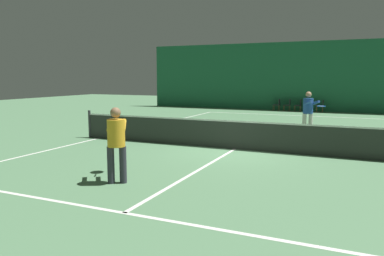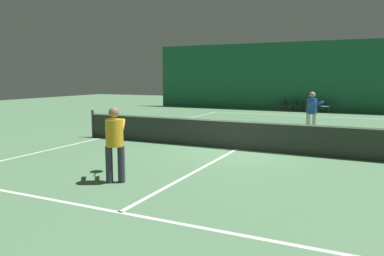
{
  "view_description": "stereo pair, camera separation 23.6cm",
  "coord_description": "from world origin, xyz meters",
  "px_view_note": "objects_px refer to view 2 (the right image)",
  "views": [
    {
      "loc": [
        3.65,
        -11.66,
        2.37
      ],
      "look_at": [
        -0.48,
        -2.39,
        0.98
      ],
      "focal_mm": 35.0,
      "sensor_mm": 36.0,
      "label": 1
    },
    {
      "loc": [
        3.86,
        -11.56,
        2.37
      ],
      "look_at": [
        -0.48,
        -2.39,
        0.98
      ],
      "focal_mm": 35.0,
      "sensor_mm": 36.0,
      "label": 2
    }
  ],
  "objects_px": {
    "player_near": "(115,139)",
    "courtside_chair_1": "(294,104)",
    "courtside_chair_3": "(316,105)",
    "courtside_chair_4": "(327,105)",
    "tennis_net": "(236,134)",
    "player_far": "(312,110)",
    "courtside_chair_0": "(283,104)",
    "courtside_chair_2": "(305,105)"
  },
  "relations": [
    {
      "from": "player_near",
      "to": "courtside_chair_0",
      "type": "distance_m",
      "value": 19.65
    },
    {
      "from": "tennis_net",
      "to": "courtside_chair_2",
      "type": "xyz_separation_m",
      "value": [
        -0.09,
        14.79,
        -0.03
      ]
    },
    {
      "from": "courtside_chair_2",
      "to": "courtside_chair_3",
      "type": "height_order",
      "value": "same"
    },
    {
      "from": "player_far",
      "to": "courtside_chair_3",
      "type": "xyz_separation_m",
      "value": [
        -1.14,
        10.45,
        -0.54
      ]
    },
    {
      "from": "tennis_net",
      "to": "player_far",
      "type": "distance_m",
      "value": 4.72
    },
    {
      "from": "courtside_chair_1",
      "to": "courtside_chair_0",
      "type": "bearing_deg",
      "value": -90.0
    },
    {
      "from": "courtside_chair_1",
      "to": "player_far",
      "type": "bearing_deg",
      "value": 13.94
    },
    {
      "from": "tennis_net",
      "to": "courtside_chair_1",
      "type": "bearing_deg",
      "value": 93.14
    },
    {
      "from": "player_far",
      "to": "courtside_chair_1",
      "type": "relative_size",
      "value": 2.1
    },
    {
      "from": "courtside_chair_1",
      "to": "courtside_chair_3",
      "type": "bearing_deg",
      "value": 90.0
    },
    {
      "from": "courtside_chair_4",
      "to": "player_near",
      "type": "bearing_deg",
      "value": -7.54
    },
    {
      "from": "tennis_net",
      "to": "courtside_chair_0",
      "type": "bearing_deg",
      "value": 95.94
    },
    {
      "from": "player_near",
      "to": "player_far",
      "type": "xyz_separation_m",
      "value": [
        3.01,
        9.19,
        0.04
      ]
    },
    {
      "from": "player_far",
      "to": "courtside_chair_1",
      "type": "distance_m",
      "value": 10.79
    },
    {
      "from": "tennis_net",
      "to": "courtside_chair_2",
      "type": "bearing_deg",
      "value": 90.33
    },
    {
      "from": "tennis_net",
      "to": "courtside_chair_2",
      "type": "distance_m",
      "value": 14.79
    },
    {
      "from": "tennis_net",
      "to": "courtside_chair_3",
      "type": "xyz_separation_m",
      "value": [
        0.64,
        14.79,
        -0.03
      ]
    },
    {
      "from": "tennis_net",
      "to": "courtside_chair_1",
      "type": "xyz_separation_m",
      "value": [
        -0.81,
        14.79,
        -0.03
      ]
    },
    {
      "from": "courtside_chair_2",
      "to": "courtside_chair_3",
      "type": "relative_size",
      "value": 1.0
    },
    {
      "from": "tennis_net",
      "to": "courtside_chair_4",
      "type": "distance_m",
      "value": 14.85
    },
    {
      "from": "tennis_net",
      "to": "courtside_chair_3",
      "type": "distance_m",
      "value": 14.8
    },
    {
      "from": "player_far",
      "to": "courtside_chair_3",
      "type": "relative_size",
      "value": 2.1
    },
    {
      "from": "courtside_chair_3",
      "to": "courtside_chair_4",
      "type": "xyz_separation_m",
      "value": [
        0.73,
        0.0,
        0.0
      ]
    },
    {
      "from": "courtside_chair_2",
      "to": "courtside_chair_4",
      "type": "relative_size",
      "value": 1.0
    },
    {
      "from": "player_near",
      "to": "courtside_chair_1",
      "type": "bearing_deg",
      "value": -32.35
    },
    {
      "from": "player_near",
      "to": "courtside_chair_2",
      "type": "distance_m",
      "value": 19.68
    },
    {
      "from": "courtside_chair_0",
      "to": "courtside_chair_1",
      "type": "height_order",
      "value": "same"
    },
    {
      "from": "courtside_chair_4",
      "to": "player_far",
      "type": "bearing_deg",
      "value": 2.27
    },
    {
      "from": "player_near",
      "to": "courtside_chair_1",
      "type": "xyz_separation_m",
      "value": [
        0.42,
        19.64,
        -0.51
      ]
    },
    {
      "from": "player_near",
      "to": "courtside_chair_4",
      "type": "xyz_separation_m",
      "value": [
        2.6,
        19.64,
        -0.51
      ]
    },
    {
      "from": "player_far",
      "to": "courtside_chair_4",
      "type": "distance_m",
      "value": 10.48
    },
    {
      "from": "player_near",
      "to": "player_far",
      "type": "height_order",
      "value": "player_far"
    },
    {
      "from": "courtside_chair_3",
      "to": "player_near",
      "type": "bearing_deg",
      "value": -5.44
    },
    {
      "from": "player_near",
      "to": "courtside_chair_0",
      "type": "height_order",
      "value": "player_near"
    },
    {
      "from": "tennis_net",
      "to": "player_far",
      "type": "height_order",
      "value": "player_far"
    },
    {
      "from": "courtside_chair_4",
      "to": "courtside_chair_0",
      "type": "bearing_deg",
      "value": -90.0
    },
    {
      "from": "courtside_chair_0",
      "to": "courtside_chair_4",
      "type": "bearing_deg",
      "value": 90.0
    },
    {
      "from": "player_near",
      "to": "courtside_chair_1",
      "type": "relative_size",
      "value": 2.03
    },
    {
      "from": "courtside_chair_2",
      "to": "tennis_net",
      "type": "bearing_deg",
      "value": 0.33
    },
    {
      "from": "courtside_chair_3",
      "to": "courtside_chair_4",
      "type": "distance_m",
      "value": 0.73
    },
    {
      "from": "courtside_chair_3",
      "to": "tennis_net",
      "type": "bearing_deg",
      "value": -2.48
    },
    {
      "from": "courtside_chair_3",
      "to": "courtside_chair_4",
      "type": "bearing_deg",
      "value": 90.0
    }
  ]
}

